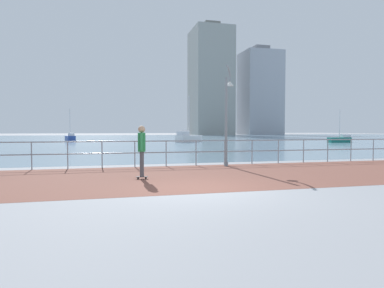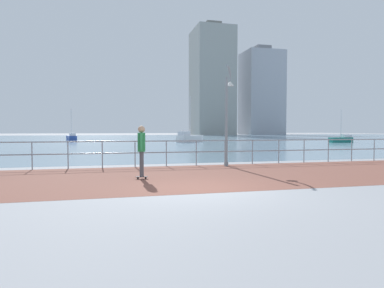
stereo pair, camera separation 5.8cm
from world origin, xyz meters
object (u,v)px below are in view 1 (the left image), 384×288
at_px(lamppost, 227,110).
at_px(skateboarder, 142,147).
at_px(sailboat_teal, 188,138).
at_px(sailboat_ivory, 70,138).
at_px(sailboat_yellow, 340,139).

distance_m(lamppost, skateboarder, 5.54).
bearing_deg(skateboarder, sailboat_teal, 73.77).
relative_size(sailboat_ivory, sailboat_yellow, 1.14).
bearing_deg(sailboat_ivory, sailboat_teal, -34.71).
bearing_deg(sailboat_yellow, sailboat_ivory, 155.10).
bearing_deg(lamppost, sailboat_yellow, 43.70).
height_order(lamppost, sailboat_yellow, lamppost).
xyz_separation_m(skateboarder, sailboat_yellow, (28.16, 26.15, -0.67)).
xyz_separation_m(skateboarder, sailboat_ivory, (-6.61, 42.28, -0.61)).
relative_size(lamppost, sailboat_teal, 0.76).
bearing_deg(lamppost, sailboat_ivory, 105.51).
height_order(sailboat_ivory, sailboat_yellow, sailboat_ivory).
xyz_separation_m(lamppost, skateboarder, (-4.22, -3.27, -1.46)).
bearing_deg(sailboat_teal, sailboat_yellow, -15.38).
height_order(lamppost, sailboat_teal, sailboat_teal).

